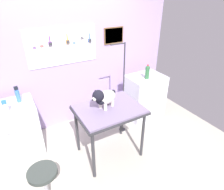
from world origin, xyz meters
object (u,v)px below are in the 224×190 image
at_px(pump_bottle_white, 6,108).
at_px(grooming_table, 109,113).
at_px(stool, 44,178).
at_px(soda_bottle, 147,72).
at_px(counter_left, 11,132).
at_px(cabinet_right, 144,97).
at_px(grooming_arm, 123,94).
at_px(dog, 104,97).

bearing_deg(pump_bottle_white, grooming_table, -22.37).
height_order(stool, soda_bottle, soda_bottle).
distance_m(counter_left, stool, 1.10).
bearing_deg(soda_bottle, pump_bottle_white, 179.26).
height_order(counter_left, cabinet_right, cabinet_right).
bearing_deg(cabinet_right, grooming_arm, -163.21).
distance_m(pump_bottle_white, soda_bottle, 2.30).
bearing_deg(pump_bottle_white, stool, -77.38).
bearing_deg(pump_bottle_white, grooming_arm, -4.55).
bearing_deg(dog, counter_left, 151.67).
bearing_deg(stool, cabinet_right, 23.94).
relative_size(grooming_table, soda_bottle, 3.49).
bearing_deg(grooming_arm, soda_bottle, 10.48).
distance_m(stool, soda_bottle, 2.33).
xyz_separation_m(stool, pump_bottle_white, (-0.20, 0.90, 0.48)).
distance_m(counter_left, cabinet_right, 2.40).
relative_size(cabinet_right, pump_bottle_white, 4.52).
relative_size(counter_left, cabinet_right, 1.00).
height_order(cabinet_right, stool, cabinet_right).
height_order(grooming_table, dog, dog).
distance_m(grooming_arm, soda_bottle, 0.64).
xyz_separation_m(grooming_table, stool, (-1.04, -0.39, -0.29)).
relative_size(grooming_arm, dog, 3.76).
distance_m(grooming_table, counter_left, 1.50).
xyz_separation_m(counter_left, pump_bottle_white, (0.04, -0.18, 0.51)).
bearing_deg(stool, pump_bottle_white, 102.62).
xyz_separation_m(grooming_arm, counter_left, (-1.76, 0.31, -0.32)).
bearing_deg(cabinet_right, grooming_table, -152.84).
distance_m(grooming_arm, counter_left, 1.82).
xyz_separation_m(pump_bottle_white, soda_bottle, (2.30, -0.03, 0.04)).
relative_size(counter_left, pump_bottle_white, 4.51).
bearing_deg(grooming_arm, counter_left, 169.93).
bearing_deg(counter_left, grooming_table, -28.13).
relative_size(grooming_table, counter_left, 1.06).
bearing_deg(counter_left, soda_bottle, -5.03).
distance_m(grooming_table, cabinet_right, 1.28).
distance_m(grooming_arm, cabinet_right, 0.73).
xyz_separation_m(stool, soda_bottle, (2.10, 0.87, 0.52)).
distance_m(grooming_table, pump_bottle_white, 1.36).
bearing_deg(grooming_table, stool, -159.66).
bearing_deg(grooming_arm, cabinet_right, 16.79).
relative_size(cabinet_right, soda_bottle, 3.29).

